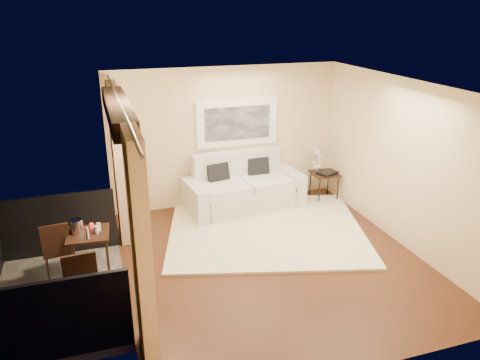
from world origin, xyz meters
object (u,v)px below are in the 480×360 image
balcony_chair_far (56,246)px  balcony_chair_near (82,286)px  side_table (325,176)px  sofa (243,189)px  orchid (318,160)px  ice_bucket (77,226)px  bistro_table (88,238)px

balcony_chair_far → balcony_chair_near: 1.29m
side_table → balcony_chair_near: 5.45m
sofa → side_table: size_ratio=4.15×
balcony_chair_far → side_table: bearing=-170.1°
orchid → ice_bucket: orchid is taller
bistro_table → ice_bucket: bearing=152.9°
side_table → orchid: (-0.12, 0.11, 0.31)m
balcony_chair_near → ice_bucket: size_ratio=4.70×
bistro_table → orchid: bearing=20.6°
bistro_table → balcony_chair_near: 1.17m
orchid → balcony_chair_near: 5.41m
orchid → ice_bucket: 4.90m
bistro_table → balcony_chair_near: balcony_chair_near is taller
bistro_table → balcony_chair_far: 0.46m
sofa → bistro_table: (-2.89, -1.67, 0.22)m
side_table → orchid: orchid is taller
bistro_table → sofa: bearing=30.1°
sofa → side_table: 1.73m
side_table → bistro_table: (-4.61, -1.57, 0.10)m
bistro_table → ice_bucket: (-0.14, 0.07, 0.18)m
sofa → balcony_chair_far: 3.70m
bistro_table → balcony_chair_far: balcony_chair_far is taller
sofa → ice_bucket: bearing=-158.6°
balcony_chair_near → ice_bucket: (-0.04, 1.24, 0.24)m
side_table → orchid: 0.35m
side_table → balcony_chair_near: (-4.71, -2.74, 0.04)m
side_table → bistro_table: 4.87m
side_table → balcony_chair_near: balcony_chair_near is taller
balcony_chair_far → balcony_chair_near: balcony_chair_near is taller
orchid → ice_bucket: (-4.63, -1.61, -0.03)m
ice_bucket → sofa: bearing=27.9°
balcony_chair_far → balcony_chair_near: bearing=99.2°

